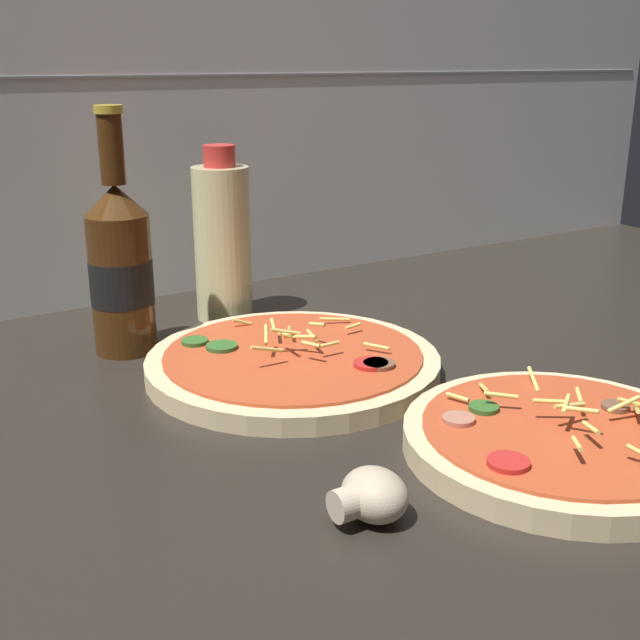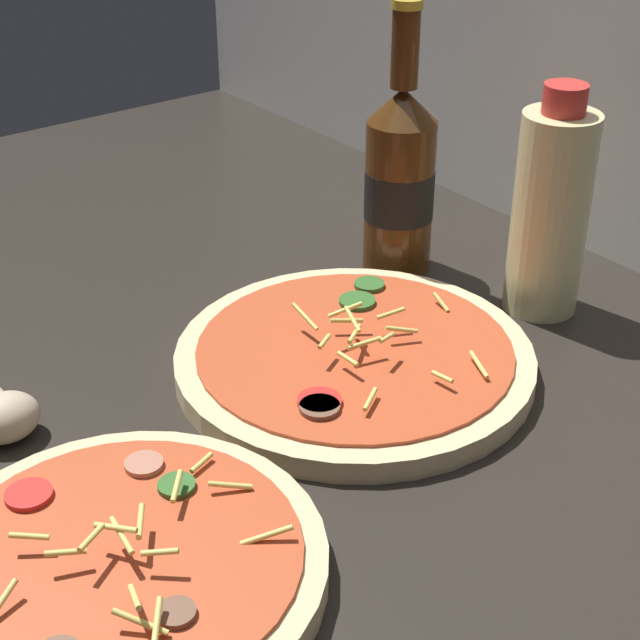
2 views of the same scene
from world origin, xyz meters
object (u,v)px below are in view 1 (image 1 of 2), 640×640
pizza_far (293,363)px  oil_bottle (222,241)px  beer_bottle (121,266)px  mushroom_left (371,496)px  pizza_near (559,441)px

pizza_far → oil_bottle: (2.02, 19.85, 8.28)cm
pizza_far → beer_bottle: 20.72cm
oil_bottle → mushroom_left: size_ratio=3.82×
pizza_far → mushroom_left: pizza_far is taller
beer_bottle → oil_bottle: 14.66cm
pizza_near → beer_bottle: (-20.95, 40.70, 8.05)cm
pizza_near → beer_bottle: size_ratio=0.98×
pizza_far → oil_bottle: bearing=84.2°
pizza_far → beer_bottle: bearing=128.2°
pizza_near → oil_bottle: 46.86cm
pizza_near → pizza_far: 27.31cm
pizza_near → beer_bottle: 46.48cm
pizza_far → beer_bottle: size_ratio=1.14×
pizza_near → oil_bottle: size_ratio=1.22×
beer_bottle → oil_bottle: bearing=19.5°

